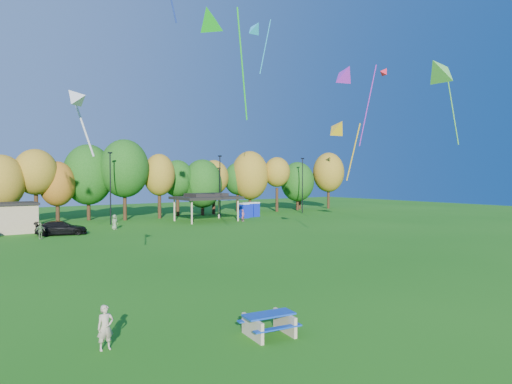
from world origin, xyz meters
TOP-DOWN VIEW (x-y plane):
  - ground at (0.00, 0.00)m, footprint 160.00×160.00m
  - tree_line at (-1.03, 45.51)m, footprint 93.57×10.55m
  - lamp_posts at (2.00, 40.00)m, footprint 64.50×0.25m
  - utility_building at (-10.00, 38.00)m, footprint 6.30×4.30m
  - pavilion at (14.00, 37.00)m, footprint 8.20×6.20m
  - porta_potties at (21.96, 38.26)m, footprint 3.75×2.18m
  - picnic_table at (-6.08, -3.21)m, footprint 2.16×1.88m
  - kite_flyer at (-11.60, -1.00)m, footprint 0.58×0.38m
  - car_d at (-5.44, 32.90)m, footprint 5.38×3.23m
  - far_person_1 at (-7.80, 30.87)m, footprint 1.01×0.68m
  - far_person_2 at (0.64, 34.48)m, footprint 1.00×0.89m
  - far_person_3 at (17.75, 33.66)m, footprint 0.69×0.58m
  - kite_0 at (-10.95, 5.24)m, footprint 1.75×1.86m
  - kite_1 at (-1.63, 8.84)m, footprint 4.00×3.67m
  - kite_2 at (14.85, 26.68)m, footprint 1.65×3.94m
  - kite_8 at (19.75, 6.30)m, footprint 5.02×2.64m
  - kite_9 at (12.21, 10.84)m, footprint 1.85×3.51m
  - kite_10 at (30.22, 20.35)m, footprint 1.66×1.41m
  - kite_11 at (17.89, 15.37)m, footprint 2.67×5.25m

SIDE VIEW (x-z plane):
  - ground at x=0.00m, z-range 0.00..0.00m
  - picnic_table at x=-6.08m, z-range 0.07..0.92m
  - car_d at x=-5.44m, z-range 0.00..1.46m
  - kite_flyer at x=-11.60m, z-range 0.00..1.58m
  - far_person_1 at x=-7.80m, z-range 0.00..1.59m
  - far_person_3 at x=17.75m, z-range 0.00..1.62m
  - far_person_2 at x=0.64m, z-range 0.00..1.71m
  - porta_potties at x=21.96m, z-range 0.01..2.19m
  - utility_building at x=-10.00m, z-range 0.01..3.26m
  - pavilion at x=14.00m, z-range 1.34..5.11m
  - lamp_posts at x=2.00m, z-range 0.36..9.45m
  - tree_line at x=-1.03m, z-range 0.34..11.49m
  - kite_0 at x=-10.95m, z-range 8.03..11.41m
  - kite_9 at x=12.21m, z-range 7.45..13.10m
  - kite_8 at x=19.75m, z-range 11.35..19.46m
  - kite_1 at x=-1.63m, z-range 12.41..20.05m
  - kite_11 at x=17.89m, z-range 12.08..20.81m
  - kite_10 at x=30.22m, z-range 18.52..19.93m
  - kite_2 at x=14.85m, z-range 20.08..26.69m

